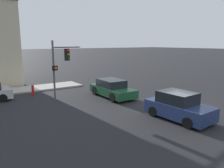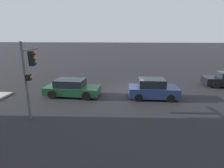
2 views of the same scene
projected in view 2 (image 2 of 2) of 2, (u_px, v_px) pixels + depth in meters
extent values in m
plane|color=black|center=(131.00, 89.00, 16.37)|extent=(300.00, 300.00, 0.00)
cylinder|color=#515456|center=(26.00, 82.00, 9.87)|extent=(0.14, 0.14, 4.53)
cylinder|color=#515456|center=(30.00, 49.00, 10.55)|extent=(0.45, 2.34, 0.10)
cube|color=black|center=(31.00, 58.00, 10.69)|extent=(0.34, 0.34, 0.90)
sphere|color=red|center=(34.00, 54.00, 10.62)|extent=(0.20, 0.20, 0.20)
sphere|color=#99660F|center=(35.00, 58.00, 10.70)|extent=(0.20, 0.20, 0.20)
sphere|color=#0F511E|center=(35.00, 63.00, 10.78)|extent=(0.20, 0.20, 0.20)
cube|color=black|center=(29.00, 77.00, 9.81)|extent=(0.27, 0.38, 0.35)
sphere|color=orange|center=(31.00, 77.00, 9.81)|extent=(0.18, 0.18, 0.18)
cylinder|color=black|center=(216.00, 85.00, 16.62)|extent=(0.69, 0.24, 0.68)
cylinder|color=black|center=(209.00, 81.00, 18.25)|extent=(0.69, 0.24, 0.68)
cube|color=#194728|center=(73.00, 90.00, 14.45)|extent=(4.53, 2.00, 0.63)
cube|color=black|center=(70.00, 83.00, 14.32)|extent=(2.38, 1.70, 0.59)
cylinder|color=black|center=(92.00, 89.00, 15.14)|extent=(0.72, 0.25, 0.71)
cylinder|color=black|center=(86.00, 96.00, 13.49)|extent=(0.72, 0.25, 0.71)
cylinder|color=black|center=(61.00, 88.00, 15.50)|extent=(0.72, 0.25, 0.71)
cylinder|color=black|center=(52.00, 94.00, 13.84)|extent=(0.72, 0.25, 0.71)
cube|color=navy|center=(153.00, 91.00, 13.93)|extent=(3.90, 1.92, 0.77)
cube|color=black|center=(152.00, 83.00, 13.75)|extent=(2.05, 1.64, 0.65)
cylinder|color=black|center=(165.00, 92.00, 14.73)|extent=(0.62, 0.24, 0.61)
cylinder|color=black|center=(171.00, 98.00, 13.11)|extent=(0.62, 0.24, 0.61)
cylinder|color=black|center=(137.00, 91.00, 14.87)|extent=(0.62, 0.24, 0.61)
cylinder|color=black|center=(139.00, 98.00, 13.26)|extent=(0.62, 0.24, 0.61)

